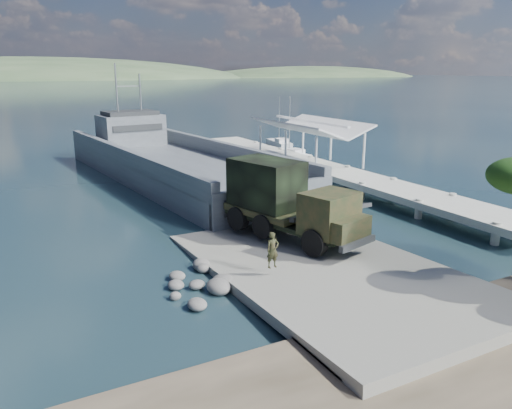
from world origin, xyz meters
name	(u,v)px	position (x,y,z in m)	size (l,w,h in m)	color
ground	(313,268)	(0.00, 0.00, 0.00)	(1400.00, 1400.00, 0.00)	#19323C
boat_ramp	(324,270)	(0.00, -1.00, 0.25)	(10.00, 18.00, 0.50)	gray
shoreline_rocks	(196,288)	(-6.20, 0.50, 0.00)	(3.20, 5.60, 0.90)	#5A5A58
distant_headlands	(53,79)	(50.00, 560.00, 0.00)	(1000.00, 240.00, 48.00)	#354D30
pier	(316,160)	(13.00, 18.77, 1.60)	(6.40, 44.00, 6.10)	#ADAEA4
landing_craft	(175,169)	(0.86, 24.05, 0.93)	(13.03, 39.06, 11.41)	#4F555D
military_truck	(286,201)	(0.66, 3.82, 2.63)	(5.11, 9.60, 4.27)	black
soldier	(273,258)	(-2.86, -0.82, 1.36)	(0.63, 0.41, 1.73)	black
sailboat_near	(290,155)	(16.02, 28.31, 0.39)	(2.54, 6.12, 7.23)	white
sailboat_far	(279,144)	(19.81, 37.10, 0.36)	(2.37, 5.71, 6.74)	white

